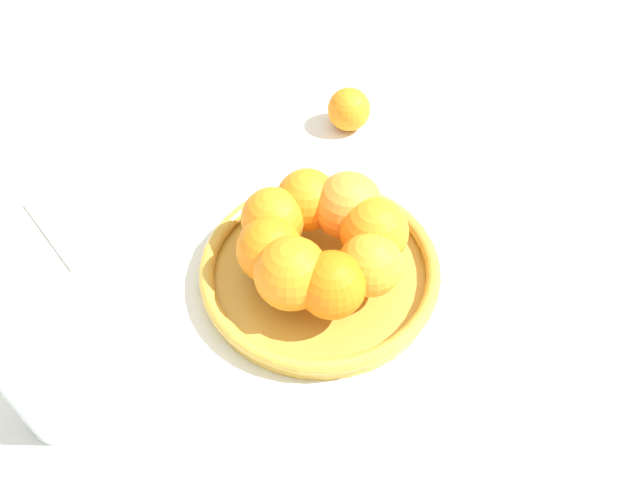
{
  "coord_description": "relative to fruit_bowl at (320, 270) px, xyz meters",
  "views": [
    {
      "loc": [
        -0.43,
        -0.16,
        0.6
      ],
      "look_at": [
        0.0,
        0.0,
        0.07
      ],
      "focal_mm": 35.0,
      "sensor_mm": 36.0,
      "label": 1
    }
  ],
  "objects": [
    {
      "name": "napkin_folded",
      "position": [
        -0.0,
        0.32,
        -0.01
      ],
      "size": [
        0.2,
        0.2,
        0.01
      ],
      "primitive_type": "cube",
      "rotation": [
        0.0,
        0.0,
        -0.52
      ],
      "color": "silver",
      "rests_on": "ground_plane"
    },
    {
      "name": "drinking_glass",
      "position": [
        -0.25,
        0.18,
        0.05
      ],
      "size": [
        0.08,
        0.08,
        0.13
      ],
      "primitive_type": "cylinder",
      "color": "silver",
      "rests_on": "ground_plane"
    },
    {
      "name": "fruit_bowl",
      "position": [
        0.0,
        0.0,
        0.0
      ],
      "size": [
        0.29,
        0.29,
        0.03
      ],
      "color": "gold",
      "rests_on": "ground_plane"
    },
    {
      "name": "ground_plane",
      "position": [
        0.0,
        0.0,
        -0.02
      ],
      "size": [
        4.0,
        4.0,
        0.0
      ],
      "primitive_type": "plane",
      "color": "silver"
    },
    {
      "name": "orange_pile",
      "position": [
        0.0,
        -0.0,
        0.05
      ],
      "size": [
        0.2,
        0.2,
        0.08
      ],
      "color": "orange",
      "rests_on": "fruit_bowl"
    },
    {
      "name": "stray_orange",
      "position": [
        0.29,
        0.06,
        0.02
      ],
      "size": [
        0.06,
        0.06,
        0.06
      ],
      "primitive_type": "sphere",
      "color": "orange",
      "rests_on": "ground_plane"
    }
  ]
}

